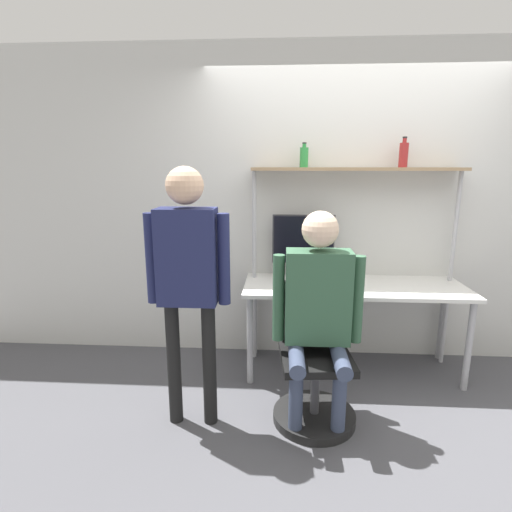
{
  "coord_description": "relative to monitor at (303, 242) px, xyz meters",
  "views": [
    {
      "loc": [
        -0.61,
        -2.82,
        1.7
      ],
      "look_at": [
        -0.77,
        -0.18,
        1.1
      ],
      "focal_mm": 28.0,
      "sensor_mm": 36.0,
      "label": 1
    }
  ],
  "objects": [
    {
      "name": "bottle_red",
      "position": [
        0.78,
        -0.0,
        0.73
      ],
      "size": [
        0.07,
        0.07,
        0.24
      ],
      "color": "maroon",
      "rests_on": "shelf_unit"
    },
    {
      "name": "person_seated",
      "position": [
        0.05,
        -0.91,
        -0.21
      ],
      "size": [
        0.58,
        0.48,
        1.43
      ],
      "color": "#38425B",
      "rests_on": "ground_plane"
    },
    {
      "name": "person_standing",
      "position": [
        -0.77,
        -0.97,
        0.02
      ],
      "size": [
        0.53,
        0.23,
        1.7
      ],
      "color": "black",
      "rests_on": "ground_plane"
    },
    {
      "name": "cell_phone",
      "position": [
        0.35,
        -0.34,
        -0.31
      ],
      "size": [
        0.07,
        0.15,
        0.01
      ],
      "color": "black",
      "rests_on": "desk"
    },
    {
      "name": "office_chair",
      "position": [
        0.05,
        -0.87,
        -0.78
      ],
      "size": [
        0.56,
        0.56,
        0.94
      ],
      "color": "black",
      "rests_on": "ground_plane"
    },
    {
      "name": "bottle_green",
      "position": [
        -0.01,
        -0.0,
        0.71
      ],
      "size": [
        0.07,
        0.07,
        0.2
      ],
      "color": "#2D8C3F",
      "rests_on": "shelf_unit"
    },
    {
      "name": "laptop",
      "position": [
        0.09,
        -0.31,
        -0.25
      ],
      "size": [
        0.29,
        0.23,
        0.22
      ],
      "color": "#333338",
      "rests_on": "desk"
    },
    {
      "name": "shelf_unit",
      "position": [
        0.41,
        -0.0,
        0.37
      ],
      "size": [
        1.7,
        0.25,
        1.69
      ],
      "color": "#997A56",
      "rests_on": "ground_plane"
    },
    {
      "name": "ground_plane",
      "position": [
        0.41,
        -0.53,
        -1.07
      ],
      "size": [
        12.0,
        12.0,
        0.0
      ],
      "primitive_type": "plane",
      "color": "#4C4C51"
    },
    {
      "name": "desk",
      "position": [
        0.41,
        -0.19,
        -0.39
      ],
      "size": [
        1.79,
        0.64,
        0.75
      ],
      "color": "silver",
      "rests_on": "ground_plane"
    },
    {
      "name": "monitor",
      "position": [
        0.0,
        0.0,
        0.0
      ],
      "size": [
        0.52,
        0.17,
        0.55
      ],
      "color": "#333338",
      "rests_on": "desk"
    },
    {
      "name": "wall_back",
      "position": [
        0.41,
        0.16,
        0.28
      ],
      "size": [
        8.0,
        0.06,
        2.7
      ],
      "color": "silver",
      "rests_on": "ground_plane"
    }
  ]
}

